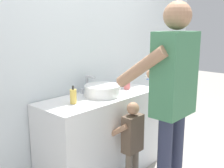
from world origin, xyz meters
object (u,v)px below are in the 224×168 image
object	(u,v)px
toothbrush_cup	(127,84)
soap_bottle	(73,96)
adult_parent	(172,87)
child_toddler	(132,139)

from	to	relation	value
toothbrush_cup	soap_bottle	xyz separation A→B (m)	(-0.76, -0.01, 0.01)
soap_bottle	adult_parent	distance (m)	0.87
child_toddler	adult_parent	distance (m)	0.63
toothbrush_cup	child_toddler	bearing A→B (deg)	-135.16
soap_bottle	adult_parent	world-z (taller)	adult_parent
soap_bottle	child_toddler	world-z (taller)	soap_bottle
soap_bottle	child_toddler	bearing A→B (deg)	-46.22
toothbrush_cup	adult_parent	distance (m)	0.76
toothbrush_cup	adult_parent	bearing A→B (deg)	-109.94
adult_parent	child_toddler	bearing A→B (deg)	112.90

